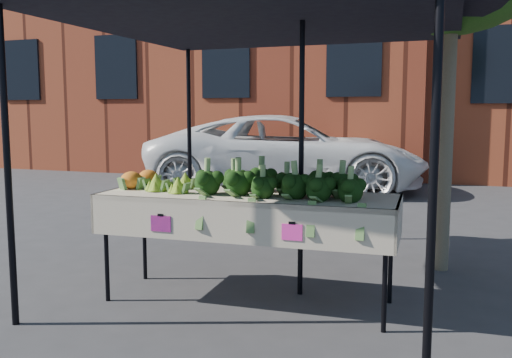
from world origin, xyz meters
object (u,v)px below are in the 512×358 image
(table, at_px, (248,248))
(street_tree, at_px, (449,65))
(canopy, at_px, (265,134))
(vehicle, at_px, (287,53))

(table, distance_m, street_tree, 2.64)
(canopy, bearing_deg, table, -90.48)
(canopy, distance_m, street_tree, 1.96)
(table, height_order, street_tree, street_tree)
(canopy, bearing_deg, street_tree, 37.15)
(vehicle, bearing_deg, table, -179.39)
(vehicle, relative_size, street_tree, 1.35)
(table, bearing_deg, street_tree, 46.04)
(table, bearing_deg, vehicle, 103.69)
(table, distance_m, vehicle, 6.97)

